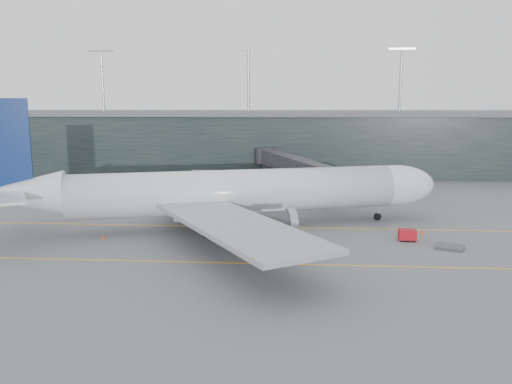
{
  "coord_description": "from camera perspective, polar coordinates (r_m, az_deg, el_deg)",
  "views": [
    {
      "loc": [
        15.01,
        -70.91,
        16.71
      ],
      "look_at": [
        10.38,
        -4.0,
        4.94
      ],
      "focal_mm": 35.0,
      "sensor_mm": 36.0,
      "label": 1
    }
  ],
  "objects": [
    {
      "name": "ground",
      "position": [
        74.38,
        -7.8,
        -3.12
      ],
      "size": [
        320.0,
        320.0,
        0.0
      ],
      "primitive_type": "plane",
      "color": "slate",
      "rests_on": "ground"
    },
    {
      "name": "taxiline_a",
      "position": [
        70.57,
        -8.45,
        -3.84
      ],
      "size": [
        160.0,
        0.25,
        0.02
      ],
      "primitive_type": "cube",
      "color": "#F2AE16",
      "rests_on": "ground"
    },
    {
      "name": "taxiline_b",
      "position": [
        55.64,
        -11.99,
        -7.73
      ],
      "size": [
        160.0,
        0.25,
        0.02
      ],
      "primitive_type": "cube",
      "color": "#F2AE16",
      "rests_on": "ground"
    },
    {
      "name": "taxiline_lead_main",
      "position": [
        92.97,
        -2.28,
        -0.4
      ],
      "size": [
        0.25,
        60.0,
        0.02
      ],
      "primitive_type": "cube",
      "color": "#F2AE16",
      "rests_on": "ground"
    },
    {
      "name": "terminal",
      "position": [
        130.09,
        -2.69,
        5.94
      ],
      "size": [
        240.0,
        36.0,
        29.0
      ],
      "color": "black",
      "rests_on": "ground"
    },
    {
      "name": "main_aircraft",
      "position": [
        67.77,
        -2.66,
        -0.08
      ],
      "size": [
        61.24,
        56.32,
        17.49
      ],
      "rotation": [
        0.0,
        0.0,
        0.29
      ],
      "color": "silver",
      "rests_on": "ground"
    },
    {
      "name": "jet_bridge",
      "position": [
        96.7,
        4.94,
        3.26
      ],
      "size": [
        19.47,
        46.43,
        7.33
      ],
      "rotation": [
        0.0,
        0.0,
        0.34
      ],
      "color": "#2D2D32",
      "rests_on": "ground"
    },
    {
      "name": "gse_cart",
      "position": [
        64.85,
        16.92,
        -4.68
      ],
      "size": [
        2.21,
        1.48,
        1.46
      ],
      "rotation": [
        0.0,
        0.0,
        -0.06
      ],
      "color": "#AA0C15",
      "rests_on": "ground"
    },
    {
      "name": "baggage_dolly",
      "position": [
        63.33,
        21.26,
        -5.86
      ],
      "size": [
        3.85,
        3.52,
        0.31
      ],
      "primitive_type": "cube",
      "rotation": [
        0.0,
        0.0,
        -0.4
      ],
      "color": "#3E3F44",
      "rests_on": "ground"
    },
    {
      "name": "uld_a",
      "position": [
        83.36,
        -8.96,
        -0.99
      ],
      "size": [
        2.69,
        2.45,
        2.0
      ],
      "rotation": [
        0.0,
        0.0,
        0.38
      ],
      "color": "#37373C",
      "rests_on": "ground"
    },
    {
      "name": "uld_b",
      "position": [
        85.79,
        -8.95,
        -0.73
      ],
      "size": [
        2.2,
        1.84,
        1.87
      ],
      "rotation": [
        0.0,
        0.0,
        0.1
      ],
      "color": "#37373C",
      "rests_on": "ground"
    },
    {
      "name": "uld_c",
      "position": [
        85.2,
        -7.21,
        -0.69
      ],
      "size": [
        2.31,
        1.88,
        2.06
      ],
      "rotation": [
        0.0,
        0.0,
        -0.03
      ],
      "color": "#37373C",
      "rests_on": "ground"
    },
    {
      "name": "cone_nose",
      "position": [
        68.66,
        18.49,
        -4.33
      ],
      "size": [
        0.48,
        0.48,
        0.76
      ],
      "primitive_type": "cone",
      "color": "#DD4F0C",
      "rests_on": "ground"
    },
    {
      "name": "cone_wing_stbd",
      "position": [
        56.3,
        -2.09,
        -6.98
      ],
      "size": [
        0.4,
        0.4,
        0.63
      ],
      "primitive_type": "cone",
      "color": "#CC410B",
      "rests_on": "ground"
    },
    {
      "name": "cone_wing_port",
      "position": [
        82.78,
        0.11,
        -1.44
      ],
      "size": [
        0.45,
        0.45,
        0.72
      ],
      "primitive_type": "cone",
      "color": "orange",
      "rests_on": "ground"
    },
    {
      "name": "cone_tail",
      "position": [
        65.86,
        -17.04,
        -4.86
      ],
      "size": [
        0.45,
        0.45,
        0.72
      ],
      "primitive_type": "cone",
      "color": "red",
      "rests_on": "ground"
    }
  ]
}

